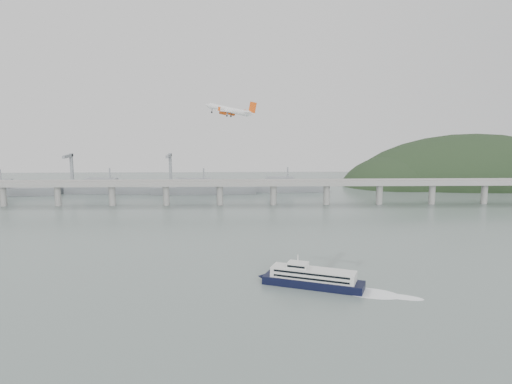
{
  "coord_description": "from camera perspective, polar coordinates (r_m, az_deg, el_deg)",
  "views": [
    {
      "loc": [
        -8.11,
        -259.17,
        87.83
      ],
      "look_at": [
        0.0,
        55.0,
        36.0
      ],
      "focal_mm": 35.0,
      "sensor_mm": 36.0,
      "label": 1
    }
  ],
  "objects": [
    {
      "name": "ground",
      "position": [
        273.76,
        0.3,
        -9.35
      ],
      "size": [
        900.0,
        900.0,
        0.0
      ],
      "primitive_type": "plane",
      "color": "slate",
      "rests_on": "ground"
    },
    {
      "name": "ferry",
      "position": [
        255.79,
        6.55,
        -9.77
      ],
      "size": [
        79.48,
        37.77,
        15.71
      ],
      "rotation": [
        0.0,
        0.0,
        -0.37
      ],
      "color": "black",
      "rests_on": "ground"
    },
    {
      "name": "headland",
      "position": [
        668.35,
        24.58,
        -0.72
      ],
      "size": [
        365.0,
        155.0,
        156.0
      ],
      "color": "black",
      "rests_on": "ground"
    },
    {
      "name": "bridge",
      "position": [
        464.55,
        -0.6,
        0.68
      ],
      "size": [
        800.0,
        22.0,
        23.9
      ],
      "color": "gray",
      "rests_on": "ground"
    },
    {
      "name": "distant_fleet",
      "position": [
        550.61,
        -16.97,
        0.43
      ],
      "size": [
        453.0,
        60.9,
        40.0
      ],
      "color": "slate",
      "rests_on": "ground"
    },
    {
      "name": "airliner",
      "position": [
        320.2,
        -3.0,
        9.32
      ],
      "size": [
        34.45,
        32.58,
        9.8
      ],
      "rotation": [
        0.05,
        -0.18,
        2.65
      ],
      "color": "white",
      "rests_on": "ground"
    }
  ]
}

